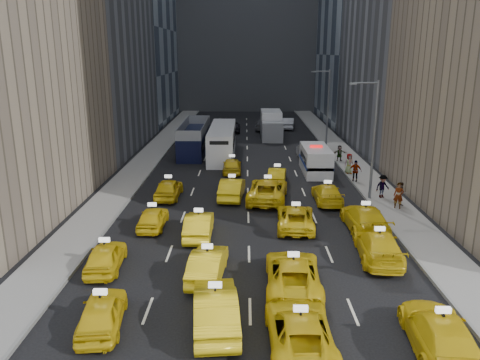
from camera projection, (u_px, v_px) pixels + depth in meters
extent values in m
plane|color=black|center=(249.00, 270.00, 24.34)|extent=(160.00, 160.00, 0.00)
cube|color=gray|center=(146.00, 160.00, 48.53)|extent=(3.00, 90.00, 0.15)
cube|color=gray|center=(349.00, 161.00, 48.30)|extent=(3.00, 90.00, 0.15)
cube|color=slate|center=(160.00, 160.00, 48.51)|extent=(0.15, 90.00, 0.18)
cube|color=slate|center=(335.00, 160.00, 48.31)|extent=(0.15, 90.00, 0.18)
cube|color=slate|center=(247.00, 2.00, 88.41)|extent=(30.00, 12.00, 40.00)
cylinder|color=#595B60|center=(374.00, 142.00, 34.61)|extent=(0.20, 0.20, 9.00)
cylinder|color=#595B60|center=(366.00, 83.00, 33.47)|extent=(1.80, 0.12, 0.12)
cube|color=slate|center=(353.00, 84.00, 33.50)|extent=(0.50, 0.22, 0.12)
cylinder|color=#595B60|center=(328.00, 109.00, 53.88)|extent=(0.20, 0.20, 9.00)
cylinder|color=#595B60|center=(322.00, 71.00, 52.75)|extent=(1.80, 0.12, 0.12)
cube|color=slate|center=(314.00, 72.00, 52.77)|extent=(0.50, 0.22, 0.12)
imported|color=gold|center=(102.00, 312.00, 19.09)|extent=(2.14, 4.32, 1.41)
imported|color=gold|center=(216.00, 308.00, 19.18)|extent=(2.26, 5.19, 1.66)
imported|color=gold|center=(300.00, 331.00, 17.76)|extent=(2.53, 5.34, 1.47)
imported|color=gold|center=(440.00, 334.00, 17.51)|extent=(2.64, 5.55, 1.56)
imported|color=gold|center=(106.00, 256.00, 24.29)|extent=(1.93, 4.23, 1.41)
imported|color=gold|center=(208.00, 264.00, 23.35)|extent=(1.93, 4.58, 1.47)
imported|color=gold|center=(293.00, 273.00, 22.29)|extent=(2.81, 5.65, 1.54)
imported|color=gold|center=(378.00, 246.00, 25.45)|extent=(2.62, 5.49, 1.55)
imported|color=gold|center=(153.00, 218.00, 30.01)|extent=(1.62, 3.98, 1.35)
imported|color=gold|center=(199.00, 225.00, 28.56)|extent=(1.61, 4.52, 1.49)
imported|color=gold|center=(296.00, 217.00, 30.02)|extent=(2.68, 5.16, 1.39)
imported|color=gold|center=(365.00, 219.00, 29.47)|extent=(2.33, 5.60, 1.62)
imported|color=gold|center=(169.00, 188.00, 36.11)|extent=(1.90, 4.47, 1.51)
imported|color=gold|center=(232.00, 188.00, 36.01)|extent=(2.09, 4.93, 1.58)
imported|color=gold|center=(268.00, 190.00, 35.41)|extent=(3.52, 6.34, 1.68)
imported|color=gold|center=(327.00, 193.00, 35.06)|extent=(1.96, 4.77, 1.38)
imported|color=gold|center=(232.00, 165.00, 43.50)|extent=(1.78, 4.25, 1.44)
imported|color=gold|center=(277.00, 175.00, 40.28)|extent=(1.93, 4.23, 1.35)
cube|color=silver|center=(316.00, 160.00, 43.44)|extent=(3.13, 6.35, 2.44)
cylinder|color=black|center=(307.00, 173.00, 41.58)|extent=(0.28, 0.97, 0.97)
cylinder|color=black|center=(330.00, 174.00, 41.56)|extent=(0.28, 0.97, 0.97)
cylinder|color=black|center=(302.00, 162.00, 45.72)|extent=(0.28, 0.97, 0.97)
cylinder|color=black|center=(322.00, 162.00, 45.70)|extent=(0.28, 0.97, 0.97)
cube|color=navy|center=(315.00, 162.00, 43.49)|extent=(3.17, 6.36, 0.28)
cube|color=red|center=(316.00, 146.00, 43.09)|extent=(1.15, 0.53, 0.18)
cube|color=black|center=(194.00, 138.00, 52.21)|extent=(3.75, 11.69, 3.34)
cylinder|color=black|center=(179.00, 157.00, 47.85)|extent=(0.28, 1.10, 1.10)
cylinder|color=black|center=(201.00, 157.00, 47.83)|extent=(0.28, 1.10, 1.10)
cylinder|color=black|center=(189.00, 140.00, 57.19)|extent=(0.28, 1.10, 1.10)
cylinder|color=black|center=(208.00, 140.00, 57.16)|extent=(0.28, 1.10, 1.10)
cube|color=silver|center=(222.00, 141.00, 50.36)|extent=(2.77, 12.41, 3.20)
cylinder|color=black|center=(208.00, 162.00, 45.55)|extent=(0.28, 1.10, 1.10)
cylinder|color=black|center=(231.00, 162.00, 45.53)|extent=(0.28, 1.10, 1.10)
cylinder|color=black|center=(215.00, 142.00, 55.74)|extent=(0.28, 1.10, 1.10)
cylinder|color=black|center=(234.00, 142.00, 55.72)|extent=(0.28, 1.10, 1.10)
cube|color=silver|center=(271.00, 125.00, 60.90)|extent=(2.76, 7.61, 3.45)
cylinder|color=black|center=(263.00, 138.00, 58.45)|extent=(0.28, 1.10, 1.10)
cylinder|color=black|center=(282.00, 138.00, 58.42)|extent=(0.28, 1.10, 1.10)
cylinder|color=black|center=(262.00, 130.00, 63.99)|extent=(0.28, 1.10, 1.10)
cylinder|color=black|center=(278.00, 130.00, 63.97)|extent=(0.28, 1.10, 1.10)
imported|color=#969A9D|center=(306.00, 152.00, 49.37)|extent=(1.65, 4.49, 1.47)
imported|color=black|center=(203.00, 129.00, 64.39)|extent=(2.80, 5.17, 1.38)
imported|color=slate|center=(264.00, 125.00, 67.33)|extent=(2.81, 5.63, 1.57)
imported|color=black|center=(234.00, 127.00, 65.43)|extent=(1.81, 4.45, 1.51)
imported|color=#B5B6BD|center=(288.00, 123.00, 68.20)|extent=(2.36, 5.18, 1.65)
imported|color=gray|center=(399.00, 196.00, 33.22)|extent=(0.80, 0.67, 1.88)
imported|color=gray|center=(401.00, 194.00, 33.76)|extent=(0.90, 0.56, 1.76)
imported|color=gray|center=(383.00, 186.00, 35.64)|extent=(1.26, 0.87, 1.80)
imported|color=gray|center=(355.00, 171.00, 40.14)|extent=(1.18, 0.80, 1.85)
imported|color=gray|center=(349.00, 164.00, 42.72)|extent=(0.99, 0.69, 1.85)
imported|color=gray|center=(340.00, 153.00, 47.64)|extent=(1.51, 0.49, 1.61)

